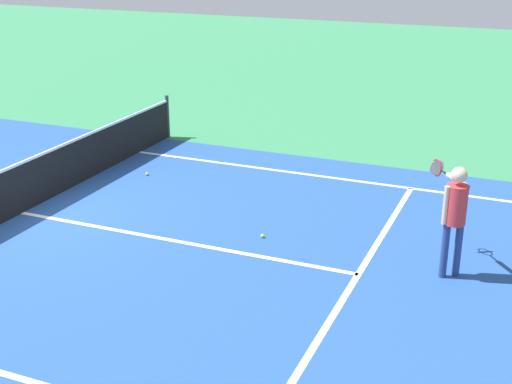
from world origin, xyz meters
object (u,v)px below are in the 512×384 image
Objects in this scene: tennis_ball_near_net at (147,174)px; player_near at (455,208)px; net at (19,188)px; tennis_ball_mid_court at (263,236)px.

player_near is at bearing -108.48° from tennis_ball_near_net.
net is 167.90× the size of tennis_ball_near_net.
net is 167.90× the size of tennis_ball_mid_court.
player_near reaches higher than tennis_ball_mid_court.
tennis_ball_mid_court is (0.18, 3.12, -1.06)m from player_near.
tennis_ball_near_net is 4.05m from tennis_ball_mid_court.
tennis_ball_mid_court is at bearing 86.73° from player_near.
player_near is at bearing -93.27° from tennis_ball_mid_court.
net is at bearing 93.89° from player_near.
tennis_ball_near_net is at bearing 71.52° from player_near.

